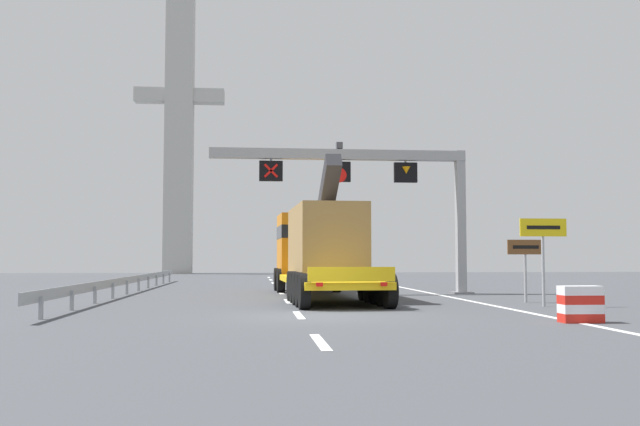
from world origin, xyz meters
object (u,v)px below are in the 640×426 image
(bridge_pylon_distant, at_px, (179,126))
(heavy_haul_truck_yellow, at_px, (317,248))
(exit_sign_yellow, at_px, (543,239))
(crash_barrier_striped, at_px, (580,304))
(tourist_info_sign_brown, at_px, (525,255))
(overhead_lane_gantry, at_px, (373,177))

(bridge_pylon_distant, bearing_deg, heavy_haul_truck_yellow, -76.38)
(exit_sign_yellow, distance_m, crash_barrier_striped, 5.91)
(exit_sign_yellow, bearing_deg, heavy_haul_truck_yellow, 134.57)
(heavy_haul_truck_yellow, relative_size, crash_barrier_striped, 14.04)
(tourist_info_sign_brown, bearing_deg, bridge_pylon_distant, 110.18)
(overhead_lane_gantry, height_order, exit_sign_yellow, overhead_lane_gantry)
(bridge_pylon_distant, bearing_deg, crash_barrier_striped, -74.04)
(tourist_info_sign_brown, relative_size, bridge_pylon_distant, 0.08)
(exit_sign_yellow, bearing_deg, tourist_info_sign_brown, 83.60)
(overhead_lane_gantry, distance_m, heavy_haul_truck_yellow, 4.36)
(overhead_lane_gantry, distance_m, exit_sign_yellow, 9.83)
(crash_barrier_striped, xyz_separation_m, bridge_pylon_distant, (-15.59, 54.50, 14.47))
(crash_barrier_striped, bearing_deg, heavy_haul_truck_yellow, 113.52)
(tourist_info_sign_brown, relative_size, crash_barrier_striped, 2.22)
(tourist_info_sign_brown, distance_m, crash_barrier_striped, 7.86)
(heavy_haul_truck_yellow, distance_m, tourist_info_sign_brown, 8.53)
(overhead_lane_gantry, bearing_deg, bridge_pylon_distant, 107.48)
(heavy_haul_truck_yellow, relative_size, bridge_pylon_distant, 0.49)
(heavy_haul_truck_yellow, relative_size, exit_sign_yellow, 4.91)
(heavy_haul_truck_yellow, distance_m, exit_sign_yellow, 9.70)
(heavy_haul_truck_yellow, height_order, bridge_pylon_distant, bridge_pylon_distant)
(heavy_haul_truck_yellow, height_order, exit_sign_yellow, heavy_haul_truck_yellow)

